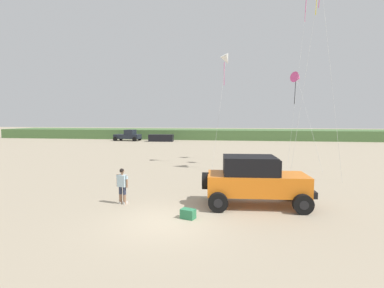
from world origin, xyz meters
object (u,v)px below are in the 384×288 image
at_px(kite_red_delta, 297,78).
at_px(person_watching, 122,184).
at_px(jeep, 255,180).
at_px(cooler_box, 188,214).
at_px(distant_sedan, 161,138).
at_px(distant_pickup, 128,135).
at_px(kite_pink_ribbon, 226,60).

bearing_deg(kite_red_delta, person_watching, -125.70).
bearing_deg(kite_red_delta, jeep, -107.87).
relative_size(cooler_box, kite_red_delta, 0.07).
bearing_deg(kite_red_delta, cooler_box, -114.20).
distance_m(cooler_box, distant_sedan, 38.71).
bearing_deg(kite_red_delta, distant_pickup, 138.46).
height_order(jeep, person_watching, jeep).
relative_size(person_watching, kite_red_delta, 0.21).
bearing_deg(distant_pickup, jeep, -61.10).
relative_size(kite_red_delta, kite_pink_ribbon, 0.86).
xyz_separation_m(person_watching, kite_pink_ribbon, (4.33, 12.24, 7.91)).
height_order(person_watching, distant_pickup, distant_pickup).
height_order(kite_red_delta, kite_pink_ribbon, kite_pink_ribbon).
xyz_separation_m(cooler_box, distant_pickup, (-16.92, 37.70, 0.75)).
relative_size(distant_sedan, kite_red_delta, 0.52).
distance_m(jeep, person_watching, 6.09).
bearing_deg(distant_pickup, kite_red_delta, -41.54).
distance_m(jeep, distant_sedan, 37.60).
relative_size(person_watching, distant_sedan, 0.40).
bearing_deg(person_watching, cooler_box, -23.96).
distance_m(distant_pickup, kite_red_delta, 33.04).
height_order(cooler_box, distant_sedan, distant_sedan).
height_order(cooler_box, kite_pink_ribbon, kite_pink_ribbon).
bearing_deg(cooler_box, kite_red_delta, 85.19).
xyz_separation_m(jeep, kite_pink_ribbon, (-1.72, 11.62, 7.65)).
relative_size(jeep, kite_red_delta, 0.61).
distance_m(jeep, distant_pickup, 40.68).
xyz_separation_m(distant_sedan, kite_pink_ribbon, (11.76, -23.48, 8.25)).
bearing_deg(person_watching, kite_pink_ribbon, 70.52).
bearing_deg(kite_red_delta, kite_pink_ribbon, -158.04).
relative_size(person_watching, kite_pink_ribbon, 0.18).
distance_m(cooler_box, distant_pickup, 41.33).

